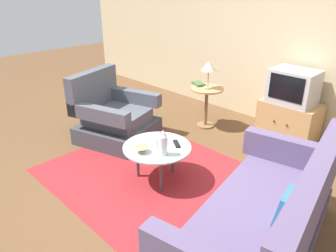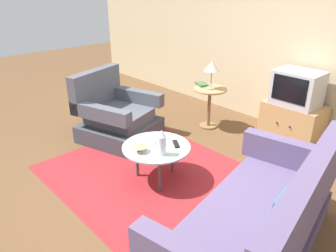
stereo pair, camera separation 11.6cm
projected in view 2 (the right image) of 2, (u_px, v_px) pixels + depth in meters
ground_plane at (162, 183)px, 3.59m from camera, size 16.00×16.00×0.00m
back_wall at (289, 35)px, 4.54m from camera, size 9.00×0.12×2.70m
area_rug at (157, 178)px, 3.66m from camera, size 2.49×1.97×0.00m
armchair at (116, 117)px, 4.52m from camera, size 1.15×1.15×0.94m
couch at (258, 225)px, 2.52m from camera, size 1.21×1.97×0.95m
coffee_table at (156, 149)px, 3.51m from camera, size 0.75×0.75×0.41m
side_table at (210, 99)px, 4.79m from camera, size 0.49×0.49×0.61m
tv_stand at (292, 121)px, 4.50m from camera, size 0.78×0.52×0.52m
television at (297, 88)px, 4.28m from camera, size 0.59×0.46×0.46m
table_lamp at (212, 67)px, 4.57m from camera, size 0.22×0.22×0.40m
vase at (162, 143)px, 3.27m from camera, size 0.09×0.09×0.28m
mug at (157, 143)px, 3.47m from camera, size 0.12×0.08×0.08m
bowl at (140, 149)px, 3.37m from camera, size 0.16×0.16×0.06m
tv_remote_dark at (176, 144)px, 3.52m from camera, size 0.17×0.13×0.02m
tv_remote_silver at (153, 136)px, 3.70m from camera, size 0.16×0.06×0.02m
book at (202, 84)px, 4.85m from camera, size 0.25×0.21×0.03m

